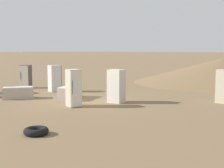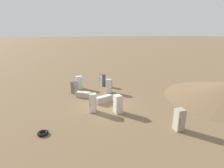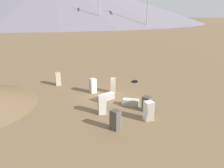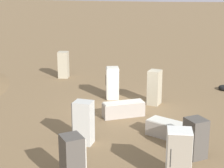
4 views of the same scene
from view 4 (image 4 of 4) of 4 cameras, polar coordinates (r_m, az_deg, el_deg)
ground_plane at (r=18.28m, az=1.96°, el=-3.92°), size 1000.00×1000.00×0.00m
discarded_fridge_0 at (r=18.95m, az=6.50°, el=-0.51°), size 0.89×0.82×1.76m
discarded_fridge_1 at (r=13.66m, az=12.56°, el=-8.01°), size 0.93×0.86×1.43m
discarded_fridge_2 at (r=11.94m, az=10.13°, el=-10.72°), size 0.78×0.83×1.71m
discarded_fridge_3 at (r=19.77m, az=0.06°, el=0.15°), size 0.77×0.70×1.68m
discarded_fridge_4 at (r=15.26m, az=8.40°, el=-6.82°), size 1.58×1.72×0.65m
discarded_fridge_5 at (r=14.37m, az=-4.40°, el=-5.88°), size 0.75×0.86×1.70m
discarded_fridge_6 at (r=17.27m, az=1.76°, el=-3.86°), size 1.10×2.01×0.71m
discarded_fridge_7 at (r=24.29m, az=-7.40°, el=2.94°), size 0.72×0.68×1.69m
discarded_fridge_8 at (r=11.60m, az=-6.01°, el=-11.58°), size 0.89×0.87×1.63m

